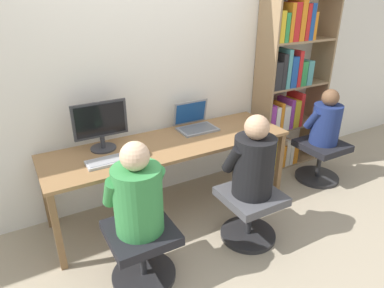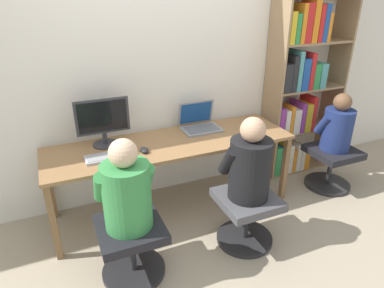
{
  "view_description": "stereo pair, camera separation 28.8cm",
  "coord_description": "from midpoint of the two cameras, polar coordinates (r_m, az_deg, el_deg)",
  "views": [
    {
      "loc": [
        -1.2,
        -2.2,
        1.99
      ],
      "look_at": [
        0.13,
        0.16,
        0.74
      ],
      "focal_mm": 32.0,
      "sensor_mm": 36.0,
      "label": 1
    },
    {
      "loc": [
        -0.94,
        -2.33,
        1.99
      ],
      "look_at": [
        0.13,
        0.16,
        0.74
      ],
      "focal_mm": 32.0,
      "sensor_mm": 36.0,
      "label": 2
    }
  ],
  "objects": [
    {
      "name": "desk",
      "position": [
        3.11,
        -6.3,
        -0.85
      ],
      "size": [
        2.24,
        0.67,
        0.71
      ],
      "color": "olive",
      "rests_on": "ground_plane"
    },
    {
      "name": "person_near_shelf",
      "position": [
        3.82,
        19.47,
        3.65
      ],
      "size": [
        0.36,
        0.31,
        0.59
      ],
      "color": "navy",
      "rests_on": "office_chair_side"
    },
    {
      "name": "bookshelf",
      "position": [
        3.95,
        13.5,
        8.91
      ],
      "size": [
        0.87,
        0.32,
        1.96
      ],
      "color": "#997A56",
      "rests_on": "ground_plane"
    },
    {
      "name": "ground_plane",
      "position": [
        3.2,
        -3.27,
        -13.7
      ],
      "size": [
        14.0,
        14.0,
        0.0
      ],
      "primitive_type": "plane",
      "color": "tan"
    },
    {
      "name": "office_chair_side",
      "position": [
        3.99,
        18.65,
        -2.12
      ],
      "size": [
        0.48,
        0.48,
        0.45
      ],
      "color": "#262628",
      "rests_on": "ground_plane"
    },
    {
      "name": "laptop",
      "position": [
        3.36,
        -1.93,
        3.38
      ],
      "size": [
        0.37,
        0.3,
        0.26
      ],
      "color": "gray",
      "rests_on": "desk"
    },
    {
      "name": "keyboard",
      "position": [
        2.84,
        -15.96,
        -2.67
      ],
      "size": [
        0.42,
        0.16,
        0.03
      ],
      "color": "#B2B2B7",
      "rests_on": "desk"
    },
    {
      "name": "person_at_monitor",
      "position": [
        2.35,
        -12.61,
        -8.27
      ],
      "size": [
        0.41,
        0.35,
        0.67
      ],
      "color": "#388C47",
      "rests_on": "office_chair_left"
    },
    {
      "name": "computer_mouse_by_keyboard",
      "position": [
        2.9,
        -10.62,
        -1.44
      ],
      "size": [
        0.07,
        0.11,
        0.04
      ],
      "color": "black",
      "rests_on": "desk"
    },
    {
      "name": "office_chair_left",
      "position": [
        2.62,
        -11.62,
        -16.76
      ],
      "size": [
        0.48,
        0.48,
        0.45
      ],
      "color": "#262628",
      "rests_on": "ground_plane"
    },
    {
      "name": "desktop_monitor",
      "position": [
        3.0,
        -17.65,
        2.89
      ],
      "size": [
        0.46,
        0.22,
        0.42
      ],
      "color": "#333338",
      "rests_on": "desk"
    },
    {
      "name": "office_chair_right",
      "position": [
        2.95,
        6.82,
        -11.0
      ],
      "size": [
        0.48,
        0.48,
        0.45
      ],
      "color": "#262628",
      "rests_on": "ground_plane"
    },
    {
      "name": "wall_back",
      "position": [
        3.26,
        -9.73,
        12.26
      ],
      "size": [
        10.0,
        0.05,
        2.6
      ],
      "color": "white",
      "rests_on": "ground_plane"
    },
    {
      "name": "person_at_laptop",
      "position": [
        2.71,
        7.25,
        -2.94
      ],
      "size": [
        0.4,
        0.34,
        0.68
      ],
      "color": "black",
      "rests_on": "office_chair_right"
    }
  ]
}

